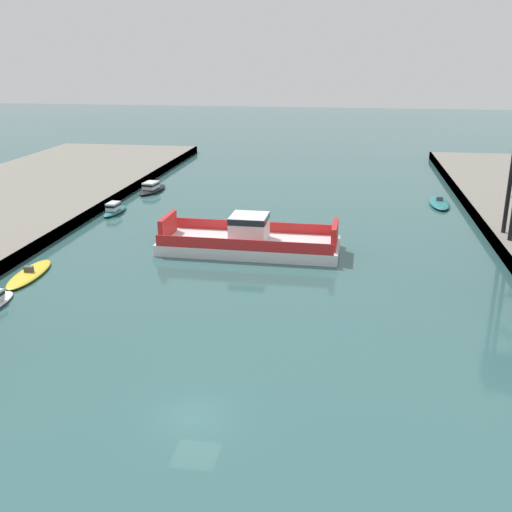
% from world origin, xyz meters
% --- Properties ---
extents(ground_plane, '(400.00, 400.00, 0.00)m').
position_xyz_m(ground_plane, '(0.00, 0.00, 0.00)').
color(ground_plane, '#335B5B').
extents(chain_ferry, '(18.15, 7.07, 3.74)m').
position_xyz_m(chain_ferry, '(-1.84, 29.13, 1.13)').
color(chain_ferry, silver).
rests_on(chain_ferry, ground).
extents(moored_boat_near_left, '(2.64, 8.09, 1.07)m').
position_xyz_m(moored_boat_near_left, '(19.74, 52.14, 0.29)').
color(moored_boat_near_left, '#237075').
rests_on(moored_boat_near_left, ground).
extents(moored_boat_near_right, '(1.98, 5.75, 1.48)m').
position_xyz_m(moored_boat_near_right, '(-20.93, 41.17, 0.55)').
color(moored_boat_near_right, '#237075').
rests_on(moored_boat_near_right, ground).
extents(moored_boat_mid_left, '(3.23, 7.28, 1.52)m').
position_xyz_m(moored_boat_mid_left, '(-20.20, 53.73, 0.56)').
color(moored_boat_mid_left, black).
rests_on(moored_boat_mid_left, ground).
extents(moored_boat_far_left, '(2.78, 7.87, 0.93)m').
position_xyz_m(moored_boat_far_left, '(-20.12, 18.92, 0.23)').
color(moored_boat_far_left, yellow).
rests_on(moored_boat_far_left, ground).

